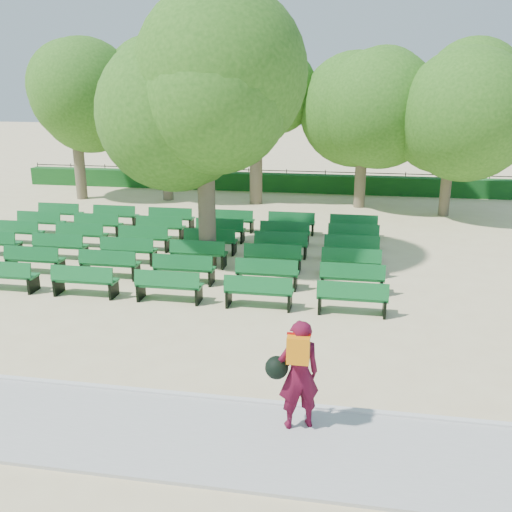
{
  "coord_description": "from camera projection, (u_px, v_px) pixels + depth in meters",
  "views": [
    {
      "loc": [
        4.52,
        -14.9,
        5.43
      ],
      "look_at": [
        2.09,
        -1.0,
        1.1
      ],
      "focal_mm": 40.0,
      "sensor_mm": 36.0,
      "label": 1
    }
  ],
  "objects": [
    {
      "name": "person",
      "position": [
        297.0,
        373.0,
        9.0
      ],
      "size": [
        0.93,
        0.67,
        1.85
      ],
      "rotation": [
        0.0,
        0.0,
        3.53
      ],
      "color": "#4F0B21",
      "rests_on": "ground"
    },
    {
      "name": "paving",
      "position": [
        65.0,
        424.0,
        9.39
      ],
      "size": [
        30.0,
        2.2,
        0.06
      ],
      "primitive_type": "cube",
      "color": "#AEAFAA",
      "rests_on": "ground"
    },
    {
      "name": "fence",
      "position": [
        267.0,
        189.0,
        29.93
      ],
      "size": [
        26.0,
        0.1,
        1.02
      ],
      "primitive_type": null,
      "color": "black",
      "rests_on": "ground"
    },
    {
      "name": "ground",
      "position": [
        190.0,
        279.0,
        16.37
      ],
      "size": [
        120.0,
        120.0,
        0.0
      ],
      "primitive_type": "plane",
      "color": "beige"
    },
    {
      "name": "tree_among",
      "position": [
        204.0,
        97.0,
        16.09
      ],
      "size": [
        5.29,
        5.29,
        7.41
      ],
      "color": "brown",
      "rests_on": "ground"
    },
    {
      "name": "tree_line",
      "position": [
        252.0,
        207.0,
        25.78
      ],
      "size": [
        21.8,
        6.8,
        7.04
      ],
      "primitive_type": null,
      "color": "#32681C",
      "rests_on": "ground"
    },
    {
      "name": "hedge",
      "position": [
        266.0,
        182.0,
        29.42
      ],
      "size": [
        26.0,
        0.7,
        0.9
      ],
      "primitive_type": "cube",
      "color": "#144E1A",
      "rests_on": "ground"
    },
    {
      "name": "bench_array",
      "position": [
        172.0,
        255.0,
        18.32
      ],
      "size": [
        1.74,
        0.67,
        1.08
      ],
      "rotation": [
        0.0,
        0.0,
        0.08
      ],
      "color": "#11642A",
      "rests_on": "ground"
    },
    {
      "name": "curb",
      "position": [
        95.0,
        387.0,
        10.47
      ],
      "size": [
        30.0,
        0.12,
        0.1
      ],
      "primitive_type": "cube",
      "color": "silver",
      "rests_on": "ground"
    }
  ]
}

